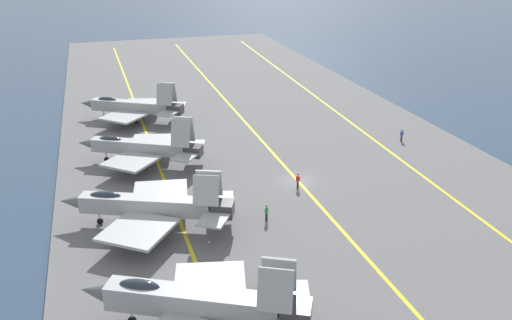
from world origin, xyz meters
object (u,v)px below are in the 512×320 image
parked_jet_second (150,206)px  parked_jet_third (142,147)px  crew_green_vest (267,212)px  crew_blue_vest (402,135)px  crew_red_vest (298,180)px  parked_jet_fourth (133,107)px  parked_jet_nearest (196,302)px

parked_jet_second → parked_jet_third: parked_jet_third is taller
crew_green_vest → crew_blue_vest: bearing=-56.8°
crew_blue_vest → crew_red_vest: bearing=117.8°
parked_jet_fourth → crew_blue_vest: size_ratio=9.31×
parked_jet_nearest → crew_red_vest: (20.19, -15.31, -1.52)m
parked_jet_second → crew_red_vest: parked_jet_second is taller
crew_blue_vest → parked_jet_second: bearing=111.4°
parked_jet_nearest → parked_jet_third: bearing=0.8°
crew_green_vest → parked_jet_third: bearing=29.3°
parked_jet_nearest → parked_jet_fourth: 50.05m
parked_jet_second → parked_jet_third: (15.94, -0.93, 0.01)m
parked_jet_fourth → parked_jet_third: bearing=178.6°
parked_jet_nearest → parked_jet_third: 32.14m
parked_jet_nearest → crew_green_vest: 17.13m
parked_jet_third → crew_blue_vest: size_ratio=9.06×
parked_jet_fourth → crew_blue_vest: 39.73m
parked_jet_nearest → crew_blue_vest: parked_jet_nearest is taller
parked_jet_third → parked_jet_fourth: size_ratio=0.97×
parked_jet_nearest → parked_jet_second: 16.26m
parked_jet_fourth → crew_green_vest: (-35.99, -9.70, -1.27)m
parked_jet_third → parked_jet_fourth: parked_jet_third is taller
parked_jet_nearest → parked_jet_third: size_ratio=1.05×
parked_jet_second → crew_blue_vest: 38.48m
parked_jet_nearest → crew_red_vest: size_ratio=9.14×
crew_red_vest → crew_blue_vest: size_ratio=1.04×
parked_jet_second → crew_blue_vest: (14.06, -35.80, -1.34)m
crew_blue_vest → crew_green_vest: bearing=123.2°
parked_jet_third → crew_green_vest: bearing=-150.7°
crew_red_vest → crew_green_vest: bearing=137.4°
parked_jet_nearest → parked_jet_fourth: bearing=0.0°
crew_blue_vest → crew_green_vest: 29.56m
parked_jet_third → crew_blue_vest: bearing=-93.1°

